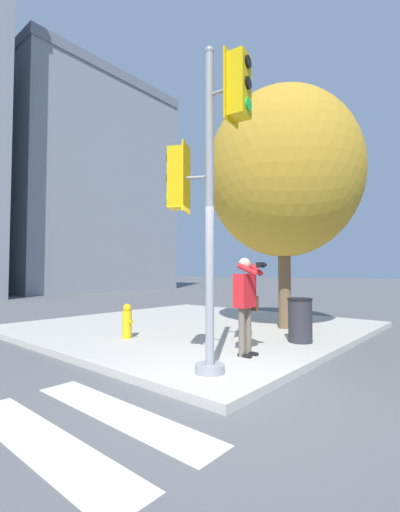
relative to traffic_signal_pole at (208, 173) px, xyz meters
name	(u,v)px	position (x,y,z in m)	size (l,w,h in m)	color
ground_plane	(218,393)	(-0.25, -0.35, -2.98)	(160.00, 160.00, 0.00)	#5B5B5E
sidewalk_corner	(194,326)	(3.25, 3.15, -2.92)	(8.00, 8.00, 0.12)	#BCB7AD
traffic_signal_pole	(208,173)	(0.00, 0.00, 0.00)	(0.68, 1.24, 4.77)	#939399
person_photographer	(246,297)	(1.24, 0.17, -1.86)	(0.58, 0.54, 1.67)	black
street_tree	(283,174)	(4.27, 0.97, 1.11)	(3.94, 3.94, 6.14)	brown
fire_hydrant	(127,321)	(0.84, 2.96, -2.49)	(0.20, 0.26, 0.74)	yellow
trash_bin	(300,320)	(2.88, -0.07, -2.41)	(0.50, 0.50, 0.89)	#2D2D33
building_right	(75,190)	(12.06, 25.26, 5.88)	(13.59, 12.58, 17.69)	gray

